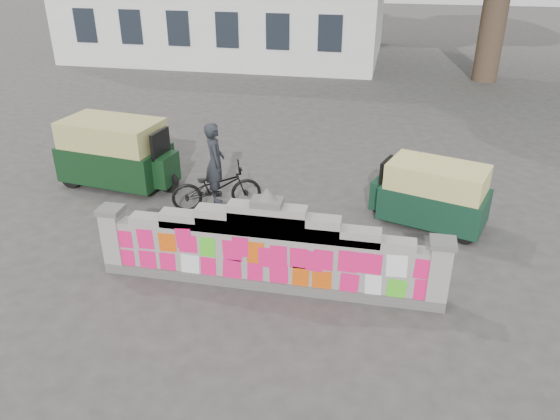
# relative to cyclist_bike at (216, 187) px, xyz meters

# --- Properties ---
(ground) EXTENTS (100.00, 100.00, 0.00)m
(ground) POSITION_rel_cyclist_bike_xyz_m (1.91, -2.92, -0.56)
(ground) COLOR #383533
(ground) RESTS_ON ground
(parapet_wall) EXTENTS (6.48, 0.44, 2.01)m
(parapet_wall) POSITION_rel_cyclist_bike_xyz_m (1.91, -2.93, 0.19)
(parapet_wall) COLOR #4C4C49
(parapet_wall) RESTS_ON ground
(cyclist_bike) EXTENTS (2.24, 1.53, 1.11)m
(cyclist_bike) POSITION_rel_cyclist_bike_xyz_m (0.00, 0.00, 0.00)
(cyclist_bike) COLOR black
(cyclist_bike) RESTS_ON ground
(cyclist_rider) EXTENTS (0.69, 0.81, 1.89)m
(cyclist_rider) POSITION_rel_cyclist_bike_xyz_m (0.00, 0.00, 0.39)
(cyclist_rider) COLOR #202229
(cyclist_rider) RESTS_ON ground
(pedestrian) EXTENTS (0.58, 0.73, 1.45)m
(pedestrian) POSITION_rel_cyclist_bike_xyz_m (4.59, 0.87, 0.17)
(pedestrian) COLOR #2A9B6E
(pedestrian) RESTS_ON ground
(rickshaw_left) EXTENTS (3.21, 1.81, 1.73)m
(rickshaw_left) POSITION_rel_cyclist_bike_xyz_m (-2.94, 0.88, 0.34)
(rickshaw_left) COLOR black
(rickshaw_left) RESTS_ON ground
(rickshaw_right) EXTENTS (2.70, 1.85, 1.45)m
(rickshaw_right) POSITION_rel_cyclist_bike_xyz_m (4.94, 0.24, 0.20)
(rickshaw_right) COLOR #113423
(rickshaw_right) RESTS_ON ground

